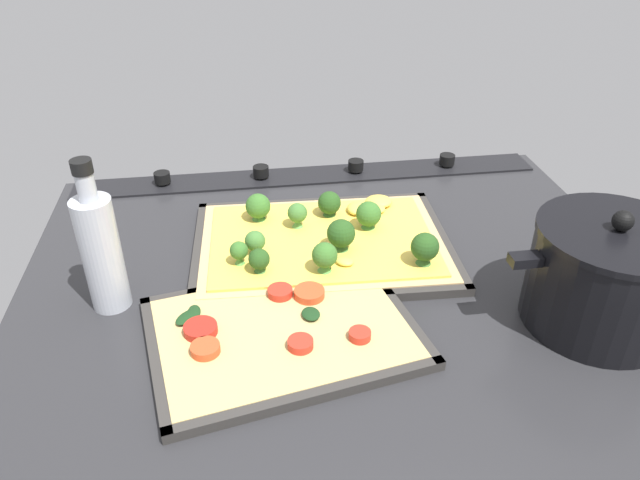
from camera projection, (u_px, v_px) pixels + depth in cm
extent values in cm
cube|color=#28282B|center=(340.00, 293.00, 82.00)|extent=(86.17, 73.19, 3.00)
cube|color=black|center=(309.00, 175.00, 108.71)|extent=(82.72, 7.00, 0.80)
cylinder|color=black|center=(447.00, 159.00, 111.19)|extent=(2.80, 2.80, 1.80)
cylinder|color=black|center=(356.00, 165.00, 109.07)|extent=(2.80, 2.80, 1.80)
cylinder|color=black|center=(261.00, 171.00, 106.96)|extent=(2.80, 2.80, 1.80)
cylinder|color=black|center=(162.00, 177.00, 104.85)|extent=(2.80, 2.80, 1.80)
cube|color=#33302D|center=(322.00, 248.00, 88.38)|extent=(38.42, 28.58, 0.50)
cube|color=#33302D|center=(314.00, 203.00, 99.05)|extent=(37.36, 2.74, 1.30)
cube|color=#33302D|center=(333.00, 299.00, 77.28)|extent=(37.36, 2.74, 1.30)
cube|color=#33302D|center=(442.00, 239.00, 89.76)|extent=(2.32, 27.09, 1.30)
cube|color=#33302D|center=(198.00, 252.00, 86.57)|extent=(2.32, 27.09, 1.30)
cube|color=tan|center=(322.00, 243.00, 87.98)|extent=(35.93, 26.08, 1.00)
cube|color=#EDC64C|center=(322.00, 239.00, 87.61)|extent=(33.03, 23.50, 0.40)
cone|color=#5B9F46|center=(368.00, 225.00, 89.83)|extent=(2.07, 2.07, 0.92)
sphere|color=#386B28|center=(369.00, 214.00, 88.84)|extent=(3.76, 3.76, 3.76)
cone|color=#5B9F46|center=(240.00, 260.00, 81.68)|extent=(1.38, 1.38, 1.17)
sphere|color=#386B28|center=(239.00, 250.00, 80.87)|extent=(2.50, 2.50, 2.50)
cone|color=#427635|center=(341.00, 246.00, 84.78)|extent=(2.20, 2.20, 1.09)
sphere|color=#264C1C|center=(341.00, 233.00, 83.69)|extent=(4.00, 4.00, 4.00)
cone|color=#68AD54|center=(256.00, 250.00, 84.07)|extent=(1.58, 1.58, 0.83)
sphere|color=#427533|center=(255.00, 241.00, 83.27)|extent=(2.88, 2.88, 2.88)
cone|color=#68AD54|center=(298.00, 223.00, 89.94)|extent=(1.62, 1.62, 1.27)
sphere|color=#427533|center=(297.00, 213.00, 89.02)|extent=(2.94, 2.94, 2.94)
cone|color=#427635|center=(424.00, 259.00, 81.71)|extent=(2.12, 2.12, 1.22)
sphere|color=#264C1C|center=(425.00, 247.00, 80.61)|extent=(3.85, 3.85, 3.85)
cone|color=#427635|center=(329.00, 213.00, 93.05)|extent=(1.95, 1.95, 0.81)
sphere|color=#264C1C|center=(329.00, 203.00, 92.13)|extent=(3.55, 3.55, 3.55)
cone|color=#427635|center=(260.00, 268.00, 80.19)|extent=(1.57, 1.57, 0.87)
sphere|color=#264C1C|center=(259.00, 259.00, 79.39)|extent=(2.86, 2.86, 2.86)
cone|color=#5B9F46|center=(259.00, 217.00, 91.92)|extent=(2.09, 2.09, 0.88)
sphere|color=#386B28|center=(258.00, 206.00, 90.93)|extent=(3.80, 3.80, 3.80)
cone|color=#5B9F46|center=(325.00, 267.00, 80.20)|extent=(1.89, 1.89, 1.22)
sphere|color=#386B28|center=(325.00, 255.00, 79.19)|extent=(3.44, 3.44, 3.44)
ellipsoid|color=#EDC64C|center=(356.00, 209.00, 93.83)|extent=(3.25, 4.01, 1.30)
ellipsoid|color=#EDC64C|center=(344.00, 261.00, 81.69)|extent=(3.19, 3.01, 0.89)
ellipsoid|color=#EDC64C|center=(377.00, 208.00, 94.23)|extent=(2.66, 3.50, 1.14)
ellipsoid|color=#EDC64C|center=(379.00, 201.00, 95.63)|extent=(4.49, 4.13, 1.49)
cube|color=#33302D|center=(283.00, 335.00, 72.04)|extent=(34.96, 28.52, 0.50)
cube|color=#33302D|center=(260.00, 281.00, 80.54)|extent=(30.80, 7.11, 1.30)
cube|color=#33302D|center=(312.00, 397.00, 63.11)|extent=(30.80, 7.11, 1.30)
cube|color=#33302D|center=(396.00, 306.00, 76.02)|extent=(5.56, 22.82, 1.30)
cube|color=#33302D|center=(155.00, 361.00, 67.64)|extent=(5.56, 22.82, 1.30)
cube|color=tan|center=(283.00, 330.00, 71.67)|extent=(32.14, 25.71, 0.90)
cylinder|color=red|center=(280.00, 292.00, 76.50)|extent=(3.18, 3.18, 1.00)
cylinder|color=#D14723|center=(205.00, 349.00, 67.57)|extent=(3.35, 3.35, 1.00)
cylinder|color=#B22319|center=(201.00, 329.00, 70.41)|extent=(3.99, 3.99, 1.00)
cylinder|color=red|center=(300.00, 344.00, 68.28)|extent=(2.97, 2.97, 1.00)
cylinder|color=#D14723|center=(309.00, 293.00, 76.28)|extent=(3.89, 3.89, 1.00)
cylinder|color=red|center=(363.00, 335.00, 69.60)|extent=(2.60, 2.60, 1.00)
ellipsoid|color=#193819|center=(188.00, 317.00, 72.48)|extent=(3.87, 3.93, 0.60)
ellipsoid|color=#193819|center=(194.00, 312.00, 73.21)|extent=(1.67, 2.86, 0.60)
ellipsoid|color=#193819|center=(311.00, 314.00, 72.97)|extent=(2.64, 3.04, 0.60)
cylinder|color=black|center=(605.00, 279.00, 71.63)|extent=(17.92, 17.92, 12.23)
cylinder|color=black|center=(619.00, 233.00, 68.16)|extent=(18.28, 18.28, 0.80)
sphere|color=black|center=(623.00, 221.00, 67.31)|extent=(2.40, 2.40, 2.40)
cube|color=black|center=(525.00, 260.00, 68.23)|extent=(3.60, 2.00, 1.20)
cylinder|color=#B7BCC6|center=(103.00, 253.00, 73.87)|extent=(4.86, 4.86, 15.14)
cylinder|color=#B7BCC6|center=(87.00, 185.00, 68.91)|extent=(2.19, 2.19, 3.50)
cylinder|color=black|center=(82.00, 165.00, 67.55)|extent=(2.43, 2.43, 1.60)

